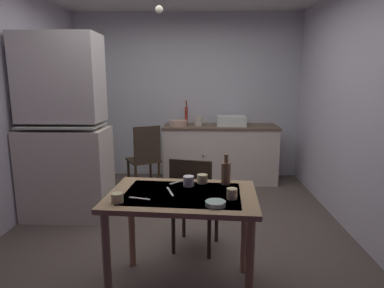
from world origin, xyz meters
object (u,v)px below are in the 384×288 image
Objects in this scene: chair_by_counter at (145,158)px; serving_bowl_wide at (215,204)px; hand_pump at (186,114)px; chair_far_side at (194,201)px; mixing_bowl_counter at (178,123)px; sink_basin at (231,121)px; dining_table at (182,208)px; mug_dark at (232,194)px; hutch_cabinet at (64,135)px; glass_bottle at (226,172)px.

chair_by_counter is 7.26× the size of serving_bowl_wide.
hand_pump reaches higher than chair_far_side.
mixing_bowl_counter is at bearing 98.97° from serving_bowl_wide.
dining_table is at bearing -101.68° from sink_basin.
serving_bowl_wide is 1.79× the size of mug_dark.
mixing_bowl_counter is 2.78m from dining_table.
chair_by_counter reaches higher than mixing_bowl_counter.
dining_table is at bearing -96.54° from chair_far_side.
mixing_bowl_counter is 0.28× the size of chair_by_counter.
serving_bowl_wide is (0.90, -2.40, 0.27)m from chair_by_counter.
hutch_cabinet is 1.75m from chair_far_side.
hutch_cabinet is at bearing -133.46° from chair_by_counter.
hand_pump reaches higher than mixing_bowl_counter.
sink_basin reaches higher than chair_by_counter.
hand_pump is 0.20m from mixing_bowl_counter.
hutch_cabinet is at bearing 136.32° from dining_table.
glass_bottle reaches higher than mug_dark.
hand_pump reaches higher than serving_bowl_wide.
hutch_cabinet is at bearing -144.28° from sink_basin.
mixing_bowl_counter is 2.59m from glass_bottle.
mixing_bowl_counter is 2.23m from chair_far_side.
sink_basin is 0.48× the size of chair_far_side.
chair_far_side is 0.89m from serving_bowl_wide.
sink_basin is 0.82m from mixing_bowl_counter.
hand_pump is 3.00m from mug_dark.
hutch_cabinet is 2.10m from glass_bottle.
glass_bottle is at bearing 93.76° from mug_dark.
dining_table is at bearing -43.68° from hutch_cabinet.
serving_bowl_wide is 0.55× the size of glass_bottle.
mixing_bowl_counter is at bearing -176.51° from sink_basin.
sink_basin is 5.87× the size of mug_dark.
serving_bowl_wide is (0.17, -0.82, 0.30)m from chair_far_side.
sink_basin reaches higher than mixing_bowl_counter.
dining_table is 0.62m from chair_far_side.
chair_by_counter reaches higher than serving_bowl_wide.
sink_basin is 0.45× the size of chair_by_counter.
mixing_bowl_counter is at bearing 94.93° from dining_table.
dining_table is 14.93× the size of mug_dark.
mug_dark reaches higher than serving_bowl_wide.
hand_pump is 3.12m from serving_bowl_wide.
chair_by_counter is at bearing 46.54° from hutch_cabinet.
chair_far_side is (0.07, 0.59, -0.17)m from dining_table.
chair_far_side is 0.59m from glass_bottle.
glass_bottle reaches higher than serving_bowl_wide.
hutch_cabinet is 27.80× the size of mug_dark.
hutch_cabinet is 2.29× the size of chair_far_side.
serving_bowl_wide is at bearing -43.76° from hutch_cabinet.
mug_dark is (0.59, -2.85, -0.12)m from mixing_bowl_counter.
glass_bottle is (0.10, 0.46, 0.08)m from serving_bowl_wide.
chair_by_counter is at bearing -152.88° from sink_basin.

